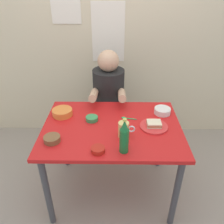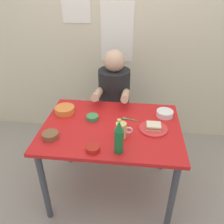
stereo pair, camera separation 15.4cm
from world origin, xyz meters
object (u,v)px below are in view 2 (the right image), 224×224
(stool, at_px, (114,123))
(sandwich, at_px, (154,126))
(plate_orange, at_px, (153,129))
(rice_bowl_white, at_px, (165,113))
(beer_bottle, at_px, (119,138))
(dining_table, at_px, (111,135))
(person_seated, at_px, (114,90))
(beer_mug, at_px, (121,130))

(stool, xyz_separation_m, sandwich, (0.37, -0.64, 0.42))
(plate_orange, relative_size, rice_bowl_white, 1.57)
(sandwich, distance_m, beer_bottle, 0.39)
(dining_table, relative_size, person_seated, 1.53)
(sandwich, relative_size, beer_mug, 0.87)
(dining_table, distance_m, plate_orange, 0.35)
(beer_mug, bearing_deg, rice_bowl_white, 43.87)
(stool, relative_size, beer_bottle, 1.72)
(stool, xyz_separation_m, rice_bowl_white, (0.48, -0.43, 0.42))
(stool, height_order, beer_mug, beer_mug)
(plate_orange, relative_size, sandwich, 2.00)
(person_seated, xyz_separation_m, rice_bowl_white, (0.48, -0.42, 0.00))
(dining_table, height_order, beer_bottle, beer_bottle)
(beer_bottle, bearing_deg, rice_bowl_white, 55.06)
(stool, distance_m, sandwich, 0.86)
(plate_orange, relative_size, beer_mug, 1.75)
(stool, height_order, rice_bowl_white, rice_bowl_white)
(stool, height_order, sandwich, sandwich)
(dining_table, xyz_separation_m, person_seated, (-0.04, 0.62, 0.12))
(sandwich, bearing_deg, beer_mug, -153.29)
(beer_bottle, relative_size, rice_bowl_white, 1.87)
(person_seated, height_order, rice_bowl_white, person_seated)
(dining_table, height_order, beer_mug, beer_mug)
(rice_bowl_white, bearing_deg, sandwich, -116.16)
(person_seated, relative_size, beer_mug, 5.71)
(plate_orange, height_order, beer_mug, beer_mug)
(sandwich, height_order, rice_bowl_white, same)
(person_seated, height_order, beer_bottle, person_seated)
(person_seated, bearing_deg, beer_bottle, -82.08)
(plate_orange, bearing_deg, beer_mug, -153.29)
(person_seated, height_order, sandwich, person_seated)
(dining_table, relative_size, beer_bottle, 4.20)
(sandwich, height_order, beer_bottle, beer_bottle)
(stool, distance_m, rice_bowl_white, 0.77)
(dining_table, distance_m, beer_mug, 0.22)
(beer_mug, height_order, beer_bottle, beer_bottle)
(beer_mug, xyz_separation_m, rice_bowl_white, (0.35, 0.33, -0.03))
(stool, xyz_separation_m, plate_orange, (0.37, -0.64, 0.40))
(stool, height_order, person_seated, person_seated)
(stool, bearing_deg, rice_bowl_white, -42.10)
(dining_table, height_order, plate_orange, plate_orange)
(dining_table, height_order, sandwich, sandwich)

